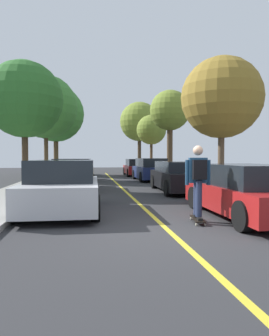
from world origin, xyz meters
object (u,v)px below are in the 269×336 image
Objects in this scene: parked_car_right_far at (150,170)px; street_tree_left_far at (56,114)px; skateboard at (197,219)px; parked_car_right_nearest at (246,191)px; street_tree_left_nearest at (24,100)px; skateboarder at (198,177)px; parked_car_left_farthest at (80,168)px; street_tree_right_nearest at (222,98)px; parked_car_left_nearest at (63,186)px; street_tree_right_farthest at (139,122)px; parked_car_left_far at (77,171)px; street_tree_right_near at (170,111)px; parked_car_right_near at (179,176)px; parked_car_left_near at (73,175)px; street_tree_left_near at (46,107)px; street_tree_right_far at (151,130)px; parked_car_right_farthest at (137,167)px; fire_hydrant at (216,181)px.

street_tree_left_far is at bearing 133.20° from parked_car_right_far.
parked_car_right_nearest is at bearing 18.17° from skateboard.
street_tree_left_nearest is 3.26× the size of skateboarder.
parked_car_left_farthest is at bearing 104.05° from parked_car_right_nearest.
skateboarder is (-3.45, -6.45, -3.12)m from street_tree_right_nearest.
parked_car_left_farthest is 0.94× the size of parked_car_right_nearest.
street_tree_right_farthest reaches higher than parked_car_left_nearest.
parked_car_right_nearest is at bearing -69.97° from parked_car_left_far.
street_tree_right_near is at bearing 77.31° from skateboard.
parked_car_right_near is 6.54m from skateboarder.
parked_car_right_near is (4.66, -6.95, 0.02)m from parked_car_left_far.
parked_car_left_nearest is 0.77× the size of street_tree_left_nearest.
parked_car_left_near is 3.90m from street_tree_left_nearest.
skateboarder is at bearing -69.36° from street_tree_left_near.
street_tree_right_far reaches higher than skateboarder.
street_tree_left_near is at bearing 167.43° from parked_car_left_far.
street_tree_right_far reaches higher than skateboard.
street_tree_right_far is 0.69× the size of street_tree_right_farthest.
parked_car_right_farthest is at bearing -118.07° from street_tree_right_far.
street_tree_right_farthest is (8.63, 21.97, 1.70)m from street_tree_left_nearest.
street_tree_right_farthest reaches higher than parked_car_left_near.
parked_car_left_nearest reaches higher than fire_hydrant.
street_tree_right_near is at bearing -90.00° from street_tree_right_farthest.
fire_hydrant is at bearing 32.09° from parked_car_left_nearest.
parked_car_right_nearest is 15.54m from street_tree_right_near.
street_tree_right_farthest is at bearing 67.05° from parked_car_left_far.
parked_car_left_farthest is 0.89× the size of parked_car_right_farthest.
street_tree_right_near is (6.64, 13.33, 4.17)m from parked_car_left_nearest.
parked_car_right_farthest is at bearing 47.32° from parked_car_left_far.
parked_car_left_nearest is 7.28m from fire_hydrant.
parked_car_right_nearest is (4.66, -1.50, -0.05)m from parked_car_left_nearest.
skateboarder is at bearing -80.53° from parked_car_left_farthest.
skateboarder is (-1.47, -18.36, 0.39)m from parked_car_right_farthest.
parked_car_right_near is (4.66, -12.79, 0.05)m from parked_car_left_farthest.
street_tree_left_near reaches higher than fire_hydrant.
street_tree_right_far is (1.98, 21.56, 3.45)m from parked_car_right_nearest.
street_tree_right_nearest is at bearing 2.73° from parked_car_right_near.
street_tree_right_nearest is 3.49× the size of skateboarder.
parked_car_left_near is 2.56× the size of skateboarder.
street_tree_left_near reaches higher than parked_car_right_farthest.
street_tree_right_farthest reaches higher than street_tree_right_nearest.
parked_car_left_nearest reaches higher than skateboard.
parked_car_left_far is (-0.00, 11.29, -0.06)m from parked_car_left_nearest.
parked_car_left_far is 8.14m from street_tree_right_near.
parked_car_left_farthest is 0.52× the size of street_tree_right_farthest.
parked_car_left_near is 6.46m from fire_hydrant.
skateboard is at bearing -80.50° from parked_car_left_farthest.
street_tree_left_near is at bearing 110.70° from skateboard.
street_tree_left_near is 1.05× the size of street_tree_right_near.
parked_car_right_near is at bearing -17.07° from parked_car_left_near.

